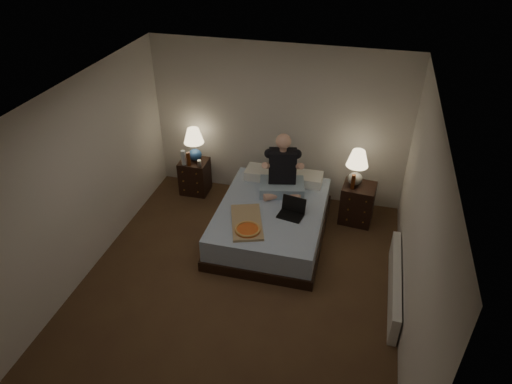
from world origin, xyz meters
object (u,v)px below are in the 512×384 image
(radiator, at_px, (395,283))
(beer_bottle_right, at_px, (353,182))
(soda_can, at_px, (199,163))
(person, at_px, (283,165))
(bed, at_px, (271,221))
(pizza_box, at_px, (248,230))
(water_bottle, at_px, (183,158))
(lamp_right, at_px, (357,168))
(nightstand_left, at_px, (195,176))
(lamp_left, at_px, (194,145))
(beer_bottle_left, at_px, (189,159))
(nightstand_right, at_px, (357,203))
(laptop, at_px, (291,209))

(radiator, bearing_deg, beer_bottle_right, 115.92)
(soda_can, xyz_separation_m, person, (1.41, -0.28, 0.33))
(bed, distance_m, person, 0.83)
(pizza_box, distance_m, radiator, 1.97)
(pizza_box, bearing_deg, beer_bottle_right, 25.09)
(soda_can, bearing_deg, water_bottle, -175.39)
(lamp_right, distance_m, soda_can, 2.46)
(radiator, bearing_deg, bed, 155.33)
(nightstand_left, xyz_separation_m, soda_can, (0.15, -0.12, 0.34))
(radiator, bearing_deg, nightstand_left, 153.28)
(bed, xyz_separation_m, lamp_left, (-1.48, 0.88, 0.61))
(bed, bearing_deg, beer_bottle_left, 155.21)
(lamp_right, bearing_deg, water_bottle, -179.51)
(lamp_left, distance_m, water_bottle, 0.27)
(bed, height_order, beer_bottle_right, beer_bottle_right)
(nightstand_left, height_order, pizza_box, nightstand_left)
(nightstand_right, distance_m, soda_can, 2.55)
(beer_bottle_left, bearing_deg, beer_bottle_right, -2.26)
(soda_can, relative_size, pizza_box, 0.13)
(nightstand_right, bearing_deg, water_bottle, -175.16)
(nightstand_right, xyz_separation_m, lamp_left, (-2.66, 0.20, 0.55))
(bed, height_order, lamp_right, lamp_right)
(person, bearing_deg, laptop, -79.08)
(lamp_left, xyz_separation_m, beer_bottle_left, (-0.04, -0.19, -0.17))
(beer_bottle_left, bearing_deg, laptop, -24.57)
(lamp_right, bearing_deg, beer_bottle_right, -99.98)
(nightstand_left, xyz_separation_m, lamp_left, (0.02, 0.05, 0.57))
(lamp_left, bearing_deg, bed, -30.68)
(water_bottle, xyz_separation_m, soda_can, (0.26, 0.02, -0.07))
(water_bottle, relative_size, person, 0.27)
(beer_bottle_left, distance_m, pizza_box, 1.89)
(bed, relative_size, nightstand_right, 3.17)
(beer_bottle_right, distance_m, radiator, 1.64)
(nightstand_left, relative_size, soda_can, 5.80)
(bed, distance_m, beer_bottle_left, 1.72)
(lamp_left, height_order, water_bottle, lamp_left)
(lamp_left, bearing_deg, laptop, -29.78)
(nightstand_right, height_order, person, person)
(soda_can, xyz_separation_m, radiator, (3.10, -1.52, -0.43))
(nightstand_left, bearing_deg, lamp_right, -3.50)
(water_bottle, xyz_separation_m, radiator, (3.36, -1.50, -0.50))
(nightstand_right, bearing_deg, laptop, -131.85)
(soda_can, bearing_deg, pizza_box, -48.99)
(lamp_left, height_order, laptop, lamp_left)
(nightstand_left, distance_m, water_bottle, 0.45)
(nightstand_left, height_order, water_bottle, water_bottle)
(bed, xyz_separation_m, beer_bottle_left, (-1.52, 0.69, 0.45))
(laptop, height_order, pizza_box, laptop)
(laptop, distance_m, pizza_box, 0.69)
(beer_bottle_right, height_order, radiator, beer_bottle_right)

